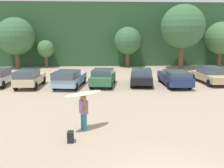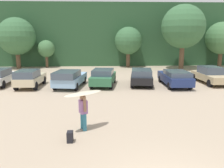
{
  "view_description": "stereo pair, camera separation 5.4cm",
  "coord_description": "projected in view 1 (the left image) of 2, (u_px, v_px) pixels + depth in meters",
  "views": [
    {
      "loc": [
        -2.06,
        -6.02,
        4.3
      ],
      "look_at": [
        -1.33,
        8.7,
        1.33
      ],
      "focal_mm": 38.34,
      "sensor_mm": 36.0,
      "label": 1
    },
    {
      "loc": [
        -2.0,
        -6.02,
        4.3
      ],
      "look_at": [
        -1.33,
        8.7,
        1.33
      ],
      "focal_mm": 38.34,
      "sensor_mm": 36.0,
      "label": 2
    }
  ],
  "objects": [
    {
      "name": "surfboard_cream",
      "position": [
        84.0,
        93.0,
        10.77
      ],
      "size": [
        1.88,
        1.63,
        0.11
      ],
      "rotation": [
        0.0,
        0.0,
        3.8
      ],
      "color": "beige"
    },
    {
      "name": "tree_center",
      "position": [
        183.0,
        27.0,
        30.41
      ],
      "size": [
        5.53,
        5.53,
        8.24
      ],
      "color": "brown",
      "rests_on": "ground_plane"
    },
    {
      "name": "tree_right",
      "position": [
        46.0,
        49.0,
        32.62
      ],
      "size": [
        2.31,
        2.31,
        3.75
      ],
      "color": "brown",
      "rests_on": "ground_plane"
    },
    {
      "name": "tree_ridge_back",
      "position": [
        16.0,
        36.0,
        31.47
      ],
      "size": [
        4.92,
        4.92,
        6.71
      ],
      "color": "brown",
      "rests_on": "ground_plane"
    },
    {
      "name": "tree_center_right",
      "position": [
        221.0,
        38.0,
        32.77
      ],
      "size": [
        4.39,
        4.39,
        6.21
      ],
      "color": "brown",
      "rests_on": "ground_plane"
    },
    {
      "name": "parked_car_black",
      "position": [
        141.0,
        76.0,
        21.18
      ],
      "size": [
        2.44,
        4.5,
        1.45
      ],
      "rotation": [
        0.0,
        0.0,
        1.42
      ],
      "color": "black",
      "rests_on": "ground_plane"
    },
    {
      "name": "backpack_dropped",
      "position": [
        70.0,
        137.0,
        9.84
      ],
      "size": [
        0.24,
        0.34,
        0.45
      ],
      "color": "black",
      "rests_on": "ground_plane"
    },
    {
      "name": "parked_car_forest_green",
      "position": [
        103.0,
        77.0,
        20.91
      ],
      "size": [
        2.44,
        4.47,
        1.47
      ],
      "rotation": [
        0.0,
        0.0,
        1.42
      ],
      "color": "#2D6642",
      "rests_on": "ground_plane"
    },
    {
      "name": "person_adult",
      "position": [
        84.0,
        110.0,
        11.0
      ],
      "size": [
        0.45,
        0.66,
        1.68
      ],
      "rotation": [
        0.0,
        0.0,
        3.55
      ],
      "color": "teal",
      "rests_on": "ground_plane"
    },
    {
      "name": "parked_car_sky_blue",
      "position": [
        69.0,
        78.0,
        20.22
      ],
      "size": [
        2.6,
        4.81,
        1.5
      ],
      "rotation": [
        0.0,
        0.0,
        1.42
      ],
      "color": "#84ADD1",
      "rests_on": "ground_plane"
    },
    {
      "name": "parked_car_champagne",
      "position": [
        29.0,
        78.0,
        20.16
      ],
      "size": [
        1.87,
        4.0,
        1.54
      ],
      "rotation": [
        0.0,
        0.0,
        1.54
      ],
      "color": "beige",
      "rests_on": "ground_plane"
    },
    {
      "name": "hillside_ridge",
      "position": [
        112.0,
        35.0,
        39.72
      ],
      "size": [
        108.0,
        12.0,
        8.95
      ],
      "primitive_type": "cube",
      "color": "#284C2D",
      "rests_on": "ground_plane"
    },
    {
      "name": "parked_car_navy",
      "position": [
        175.0,
        77.0,
        20.81
      ],
      "size": [
        1.96,
        4.8,
        1.4
      ],
      "rotation": [
        0.0,
        0.0,
        1.57
      ],
      "color": "navy",
      "rests_on": "ground_plane"
    },
    {
      "name": "tree_center_left",
      "position": [
        128.0,
        41.0,
        32.95
      ],
      "size": [
        3.78,
        3.78,
        5.55
      ],
      "color": "brown",
      "rests_on": "ground_plane"
    },
    {
      "name": "parked_car_tan",
      "position": [
        210.0,
        75.0,
        21.95
      ],
      "size": [
        1.96,
        4.67,
        1.56
      ],
      "rotation": [
        0.0,
        0.0,
        1.61
      ],
      "color": "tan",
      "rests_on": "ground_plane"
    }
  ]
}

